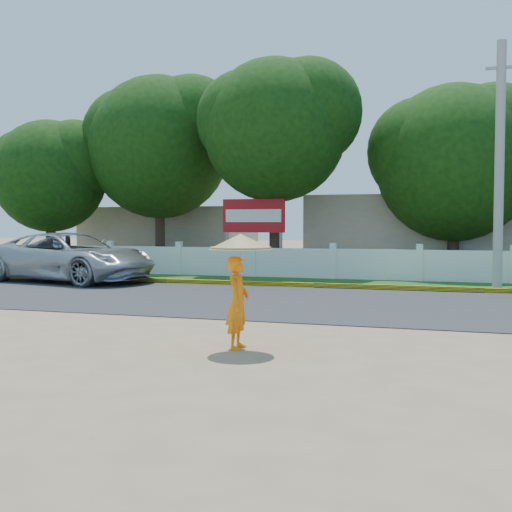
{
  "coord_description": "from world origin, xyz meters",
  "views": [
    {
      "loc": [
        4.22,
        -11.44,
        2.04
      ],
      "look_at": [
        0.0,
        2.0,
        1.3
      ],
      "focal_mm": 45.0,
      "sensor_mm": 36.0,
      "label": 1
    }
  ],
  "objects_px": {
    "monk_with_parasol": "(239,274)",
    "billboard": "(254,220)",
    "utility_pole": "(499,166)",
    "vehicle": "(71,257)"
  },
  "relations": [
    {
      "from": "utility_pole",
      "to": "monk_with_parasol",
      "type": "distance_m",
      "value": 12.07
    },
    {
      "from": "vehicle",
      "to": "billboard",
      "type": "bearing_deg",
      "value": -35.4
    },
    {
      "from": "monk_with_parasol",
      "to": "billboard",
      "type": "xyz_separation_m",
      "value": [
        -4.23,
        14.04,
        0.93
      ]
    },
    {
      "from": "utility_pole",
      "to": "monk_with_parasol",
      "type": "bearing_deg",
      "value": -112.43
    },
    {
      "from": "utility_pole",
      "to": "monk_with_parasol",
      "type": "relative_size",
      "value": 4.0
    },
    {
      "from": "monk_with_parasol",
      "to": "vehicle",
      "type": "bearing_deg",
      "value": 135.02
    },
    {
      "from": "monk_with_parasol",
      "to": "billboard",
      "type": "relative_size",
      "value": 0.63
    },
    {
      "from": "utility_pole",
      "to": "vehicle",
      "type": "distance_m",
      "value": 14.18
    },
    {
      "from": "utility_pole",
      "to": "vehicle",
      "type": "height_order",
      "value": "utility_pole"
    },
    {
      "from": "vehicle",
      "to": "monk_with_parasol",
      "type": "distance_m",
      "value": 13.13
    }
  ]
}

